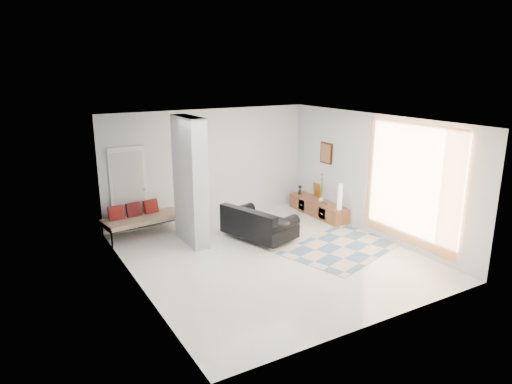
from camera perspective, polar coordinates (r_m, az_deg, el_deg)
floor at (r=9.58m, az=1.92°, el=-7.99°), size 6.00×6.00×0.00m
ceiling at (r=8.85m, az=2.08°, el=8.90°), size 6.00×6.00×0.00m
wall_back at (r=11.69m, az=-5.84°, el=3.45°), size 6.00×0.00×6.00m
wall_front at (r=6.88m, az=15.43°, el=-5.54°), size 6.00×0.00×6.00m
wall_left at (r=8.05m, az=-14.84°, el=-2.45°), size 0.00×6.00×6.00m
wall_right at (r=10.79m, az=14.49°, el=2.03°), size 0.00×6.00×6.00m
partition_column at (r=10.02m, az=-8.25°, el=1.36°), size 0.35×1.20×2.80m
hallway_door at (r=11.07m, az=-15.63°, el=0.26°), size 0.85×0.06×2.04m
curtain at (r=9.96m, az=18.77°, el=0.91°), size 0.00×2.55×2.55m
wall_art at (r=11.96m, az=8.78°, el=4.83°), size 0.04×0.45×0.55m
media_console at (r=12.18m, az=7.76°, el=-1.94°), size 0.45×2.00×0.80m
loveseat at (r=10.35m, az=0.17°, el=-4.06°), size 1.39×1.83×0.76m
daybed at (r=10.96m, az=-14.06°, el=-3.10°), size 1.92×1.00×0.77m
area_rug at (r=10.18m, az=10.81°, el=-6.78°), size 2.95×2.39×0.01m
cylinder_lamp at (r=11.38m, az=10.45°, el=-0.59°), size 0.12×0.12×0.64m
bronze_figurine at (r=12.65m, az=5.52°, el=0.30°), size 0.14×0.14×0.25m
vase at (r=11.93m, az=8.15°, el=-0.91°), size 0.18×0.18×0.17m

